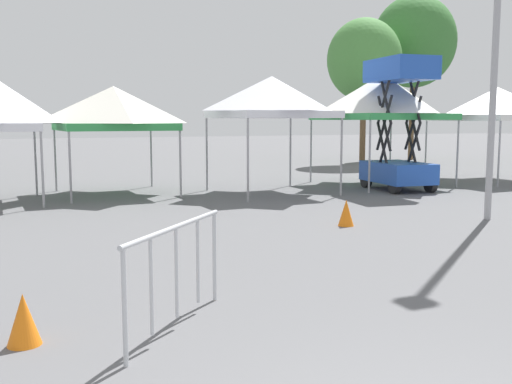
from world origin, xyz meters
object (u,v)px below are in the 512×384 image
canopy_tent_right_of_center (497,104)px  tree_behind_tents_center (414,42)px  tree_behind_tents_left (364,60)px  canopy_tent_behind_center (383,97)px  traffic_cone_near_barrier (23,319)px  crowd_barrier_by_lift (176,256)px  traffic_cone_lot_center (346,213)px  canopy_tent_far_right (272,97)px  scissor_lift (398,151)px  canopy_tent_far_left (114,108)px

canopy_tent_right_of_center → tree_behind_tents_center: tree_behind_tents_center is taller
tree_behind_tents_left → tree_behind_tents_center: size_ratio=0.80×
canopy_tent_behind_center → traffic_cone_near_barrier: 15.53m
crowd_barrier_by_lift → traffic_cone_lot_center: bearing=42.5°
canopy_tent_right_of_center → tree_behind_tents_left: bearing=89.4°
canopy_tent_far_right → canopy_tent_behind_center: canopy_tent_behind_center is taller
canopy_tent_behind_center → crowd_barrier_by_lift: (-9.90, -10.42, -2.10)m
scissor_lift → traffic_cone_lot_center: 6.70m
canopy_tent_behind_center → tree_behind_tents_left: 9.40m
canopy_tent_right_of_center → traffic_cone_near_barrier: canopy_tent_right_of_center is taller
canopy_tent_right_of_center → traffic_cone_lot_center: 11.43m
canopy_tent_far_right → traffic_cone_lot_center: bearing=-99.5°
canopy_tent_far_left → scissor_lift: (8.01, -2.39, -1.24)m
traffic_cone_lot_center → tree_behind_tents_left: bearing=55.2°
crowd_barrier_by_lift → traffic_cone_lot_center: crowd_barrier_by_lift is taller
tree_behind_tents_left → canopy_tent_far_left: bearing=-151.8°
crowd_barrier_by_lift → traffic_cone_near_barrier: size_ratio=3.20×
canopy_tent_far_left → canopy_tent_right_of_center: canopy_tent_right_of_center is taller
canopy_tent_far_left → canopy_tent_right_of_center: (12.92, -1.38, 0.22)m
canopy_tent_far_left → crowd_barrier_by_lift: 11.60m
tree_behind_tents_center → traffic_cone_lot_center: size_ratio=16.11×
canopy_tent_behind_center → scissor_lift: bearing=-106.0°
canopy_tent_far_right → crowd_barrier_by_lift: canopy_tent_far_right is taller
tree_behind_tents_left → canopy_tent_right_of_center: bearing=-90.6°
traffic_cone_lot_center → traffic_cone_near_barrier: (-6.20, -4.20, -0.02)m
crowd_barrier_by_lift → canopy_tent_far_left: bearing=82.6°
canopy_tent_far_left → tree_behind_tents_center: (17.18, 8.64, 3.72)m
tree_behind_tents_center → crowd_barrier_by_lift: 27.90m
canopy_tent_behind_center → crowd_barrier_by_lift: size_ratio=2.27×
canopy_tent_far_left → tree_behind_tents_center: size_ratio=0.37×
canopy_tent_far_left → canopy_tent_behind_center: 8.49m
crowd_barrier_by_lift → traffic_cone_lot_center: 6.46m
tree_behind_tents_center → scissor_lift: bearing=-129.7°
tree_behind_tents_center → canopy_tent_far_left: bearing=-153.3°
canopy_tent_behind_center → tree_behind_tents_left: tree_behind_tents_left is taller
canopy_tent_far_right → traffic_cone_lot_center: size_ratio=6.31×
tree_behind_tents_left → traffic_cone_near_barrier: size_ratio=13.80×
canopy_tent_behind_center → traffic_cone_lot_center: canopy_tent_behind_center is taller
traffic_cone_near_barrier → canopy_tent_right_of_center: bearing=31.9°
scissor_lift → tree_behind_tents_left: tree_behind_tents_left is taller
canopy_tent_behind_center → traffic_cone_lot_center: size_ratio=6.79×
canopy_tent_right_of_center → tree_behind_tents_center: 11.44m
canopy_tent_far_left → tree_behind_tents_center: 19.59m
canopy_tent_far_left → traffic_cone_near_barrier: canopy_tent_far_left is taller
canopy_tent_right_of_center → traffic_cone_near_barrier: 18.81m
canopy_tent_behind_center → tree_behind_tents_left: size_ratio=0.52×
tree_behind_tents_left → scissor_lift: bearing=-118.0°
canopy_tent_far_right → tree_behind_tents_center: tree_behind_tents_center is taller
canopy_tent_far_right → tree_behind_tents_left: (8.82, 8.54, 2.16)m
canopy_tent_far_left → crowd_barrier_by_lift: size_ratio=1.99×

